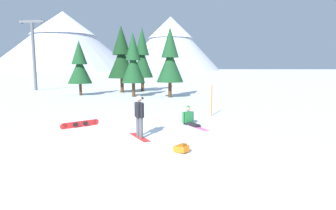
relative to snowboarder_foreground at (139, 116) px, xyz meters
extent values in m
plane|color=white|center=(-0.95, -0.41, -0.89)|extent=(800.00, 800.00, 0.00)
cube|color=red|center=(0.00, 0.00, -0.87)|extent=(1.08, 1.48, 0.02)
cylinder|color=#4C4C51|center=(-0.09, 0.13, -0.46)|extent=(0.15, 0.15, 0.81)
cylinder|color=#4C4C51|center=(0.09, -0.14, -0.46)|extent=(0.15, 0.15, 0.81)
cube|color=black|center=(0.00, 0.00, 0.23)|extent=(0.42, 0.47, 0.57)
cylinder|color=black|center=(-0.14, 0.22, 0.23)|extent=(0.11, 0.11, 0.58)
cylinder|color=black|center=(0.14, -0.22, 0.23)|extent=(0.11, 0.11, 0.58)
sphere|color=tan|center=(0.00, 0.00, 0.68)|extent=(0.24, 0.24, 0.24)
cube|color=black|center=(0.12, 0.07, 0.69)|extent=(0.12, 0.17, 0.08)
cube|color=black|center=(1.91, 2.74, -0.84)|extent=(0.45, 0.43, 0.10)
cylinder|color=black|center=(2.25, 2.36, -0.81)|extent=(0.53, 0.76, 0.14)
cylinder|color=black|center=(2.08, 2.26, -0.81)|extent=(0.53, 0.76, 0.14)
cube|color=pink|center=(2.37, 1.97, -0.87)|extent=(1.00, 1.41, 0.02)
cube|color=#237238|center=(1.91, 2.74, -0.52)|extent=(0.47, 0.41, 0.52)
cylinder|color=#237238|center=(2.13, 2.87, -0.52)|extent=(0.11, 0.11, 0.52)
cylinder|color=#237238|center=(1.69, 2.61, -0.52)|extent=(0.11, 0.11, 0.52)
sphere|color=tan|center=(1.91, 2.74, -0.10)|extent=(0.24, 0.24, 0.24)
sphere|color=#237238|center=(1.91, 2.74, -0.05)|extent=(0.20, 0.20, 0.20)
cube|color=red|center=(-3.12, 1.71, -0.74)|extent=(1.19, 1.17, 0.29)
cylinder|color=red|center=(-3.69, 1.16, -0.74)|extent=(0.28, 0.28, 0.29)
cylinder|color=red|center=(-2.56, 2.26, -0.74)|extent=(0.28, 0.28, 0.29)
cube|color=black|center=(-3.26, 1.52, -0.73)|extent=(0.21, 0.21, 0.15)
cube|color=black|center=(-2.92, 1.85, -0.73)|extent=(0.21, 0.21, 0.15)
cube|color=orange|center=(1.72, -1.83, -0.76)|extent=(0.56, 0.53, 0.25)
cube|color=#A85613|center=(1.76, -1.86, -0.62)|extent=(0.30, 0.30, 0.08)
cylinder|color=black|center=(1.53, -1.69, -0.79)|extent=(0.10, 0.10, 0.02)
cylinder|color=orange|center=(3.24, 5.29, 0.00)|extent=(0.06, 0.06, 1.76)
cylinder|color=#472D19|center=(-3.34, 15.38, -0.22)|extent=(0.30, 0.30, 1.33)
cone|color=#194723|center=(-3.34, 15.38, 1.87)|extent=(2.21, 2.21, 2.84)
cone|color=#194723|center=(-3.34, 15.38, 3.85)|extent=(1.44, 1.44, 2.60)
cylinder|color=#472D19|center=(-5.50, 19.70, -0.08)|extent=(0.37, 0.37, 1.61)
cone|color=#143819|center=(-5.50, 19.70, 2.44)|extent=(3.02, 3.02, 3.43)
cone|color=#143819|center=(-5.50, 19.70, 4.84)|extent=(1.96, 1.96, 3.14)
cylinder|color=#472D19|center=(-8.90, 16.30, -0.29)|extent=(0.27, 0.27, 1.19)
cone|color=#194723|center=(-8.90, 16.30, 1.58)|extent=(2.36, 2.36, 2.54)
cone|color=#194723|center=(-8.90, 16.30, 3.36)|extent=(1.53, 1.53, 2.33)
cylinder|color=#472D19|center=(-3.51, 21.48, -0.08)|extent=(0.37, 0.37, 1.61)
cone|color=#194723|center=(-3.51, 21.48, 2.44)|extent=(2.46, 2.46, 3.43)
cone|color=#194723|center=(-3.51, 21.48, 4.84)|extent=(1.60, 1.60, 3.14)
cylinder|color=#472D19|center=(0.16, 15.06, -0.17)|extent=(0.32, 0.32, 1.42)
cone|color=#194723|center=(0.16, 15.06, 2.05)|extent=(2.49, 2.49, 3.03)
cone|color=#194723|center=(0.16, 15.06, 4.17)|extent=(1.62, 1.62, 2.78)
cylinder|color=#595B60|center=(-16.78, 21.93, 3.12)|extent=(0.36, 0.36, 8.02)
cube|color=#595B60|center=(-16.78, 21.93, 7.28)|extent=(2.99, 0.24, 0.30)
cylinder|color=black|center=(-17.97, 21.93, 7.28)|extent=(0.44, 0.10, 0.44)
cylinder|color=black|center=(-15.58, 21.93, 7.28)|extent=(0.44, 0.10, 0.44)
cone|color=#B2B7C6|center=(-97.57, 207.13, 22.21)|extent=(111.60, 111.60, 46.20)
cone|color=white|center=(-97.57, 207.13, 36.07)|extent=(50.22, 50.22, 18.48)
cone|color=#B2B7C6|center=(-15.53, 245.02, 22.94)|extent=(89.05, 89.05, 47.65)
cone|color=white|center=(-15.53, 245.02, 37.24)|extent=(40.07, 40.07, 19.06)
camera|label=1|loc=(1.97, -10.72, 1.89)|focal=29.78mm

